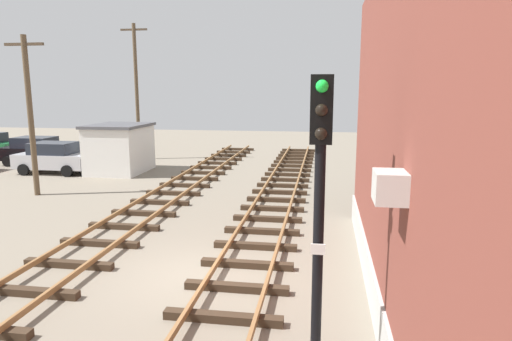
{
  "coord_description": "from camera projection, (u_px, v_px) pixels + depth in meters",
  "views": [
    {
      "loc": [
        3.09,
        -10.44,
        4.72
      ],
      "look_at": [
        0.41,
        6.9,
        1.52
      ],
      "focal_mm": 31.35,
      "sensor_mm": 36.0,
      "label": 1
    }
  ],
  "objects": [
    {
      "name": "utility_pole_near",
      "position": [
        30.0,
        113.0,
        19.57
      ],
      "size": [
        1.8,
        0.24,
        7.01
      ],
      "color": "brown",
      "rests_on": "ground"
    },
    {
      "name": "signal_mast",
      "position": [
        320.0,
        188.0,
        7.31
      ],
      "size": [
        0.36,
        0.4,
        4.95
      ],
      "color": "black",
      "rests_on": "ground"
    },
    {
      "name": "track_centre",
      "position": [
        69.0,
        263.0,
        11.98
      ],
      "size": [
        2.5,
        48.88,
        0.32
      ],
      "color": "#38281C",
      "rests_on": "ground"
    },
    {
      "name": "track_near_building",
      "position": [
        242.0,
        274.0,
        11.27
      ],
      "size": [
        2.5,
        48.88,
        0.32
      ],
      "color": "#38281C",
      "rests_on": "ground"
    },
    {
      "name": "ground_plane",
      "position": [
        199.0,
        276.0,
        11.46
      ],
      "size": [
        80.0,
        80.0,
        0.0
      ],
      "primitive_type": "plane",
      "color": "slate"
    },
    {
      "name": "parked_car_silver",
      "position": [
        54.0,
        157.0,
        25.32
      ],
      "size": [
        4.2,
        2.04,
        1.76
      ],
      "color": "#B7B7BC",
      "rests_on": "ground"
    },
    {
      "name": "parked_car_black",
      "position": [
        35.0,
        151.0,
        28.15
      ],
      "size": [
        4.2,
        2.04,
        1.76
      ],
      "color": "black",
      "rests_on": "ground"
    },
    {
      "name": "utility_pole_far",
      "position": [
        137.0,
        90.0,
        29.79
      ],
      "size": [
        1.8,
        0.24,
        8.94
      ],
      "color": "brown",
      "rests_on": "ground"
    },
    {
      "name": "control_hut",
      "position": [
        120.0,
        148.0,
        25.55
      ],
      "size": [
        3.0,
        3.8,
        2.76
      ],
      "color": "silver",
      "rests_on": "ground"
    }
  ]
}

